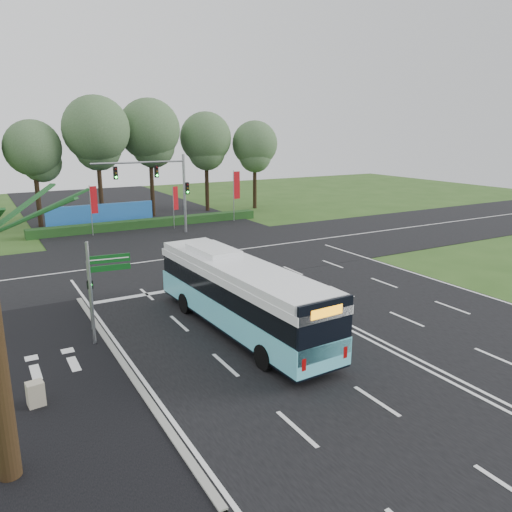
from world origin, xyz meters
The scene contains 16 objects.
ground centered at (0.00, 0.00, 0.00)m, with size 120.00×120.00×0.00m, color #2B4C19.
road_main centered at (0.00, 0.00, 0.02)m, with size 20.00×120.00×0.04m, color black.
road_cross centered at (0.00, 12.00, 0.03)m, with size 120.00×14.00×0.05m, color black.
bike_path centered at (-12.50, -3.00, 0.03)m, with size 5.00×18.00×0.06m, color black.
kerb_strip centered at (-10.10, -3.00, 0.06)m, with size 0.25×18.00×0.12m, color gray.
city_bus centered at (-4.44, -2.15, 1.76)m, with size 3.07×12.26×3.49m.
pedestrian_signal centered at (-10.35, 1.23, 1.83)m, with size 0.30×0.41×3.34m.
street_sign centered at (-10.27, -0.43, 2.84)m, with size 1.78×0.31×4.58m.
utility_cabinet centered at (-13.45, -4.54, 0.45)m, with size 0.54×0.45×0.90m, color #ACA28A.
banner_flag_left centered at (-5.43, 23.16, 2.89)m, with size 0.65×0.13×4.43m.
banner_flag_mid centered at (1.84, 22.53, 2.67)m, with size 0.58×0.22×4.06m.
banner_flag_right centered at (8.66, 23.39, 3.32)m, with size 0.76×0.09×5.13m.
traffic_light_gantry centered at (0.21, 20.50, 4.66)m, with size 8.41×0.28×7.00m.
hedge centered at (0.00, 24.50, 0.40)m, with size 22.00×1.20×0.80m, color #163C15.
blue_hoarding centered at (-4.00, 27.00, 1.10)m, with size 10.00×0.30×2.20m, color blue.
eucalyptus_row centered at (-2.59, 30.16, 8.24)m, with size 41.28×8.10×12.31m.
Camera 1 is at (-14.48, -21.27, 9.06)m, focal length 35.00 mm.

